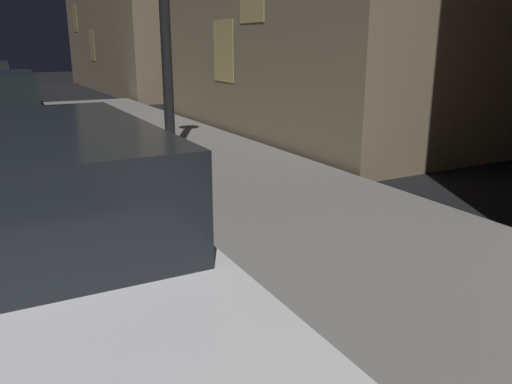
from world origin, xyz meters
TOP-DOWN VIEW (x-y plane):
  - car_white at (2.85, 3.94)m, footprint 2.07×4.20m

SIDE VIEW (x-z plane):
  - car_white at x=2.85m, z-range 0.00..1.43m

